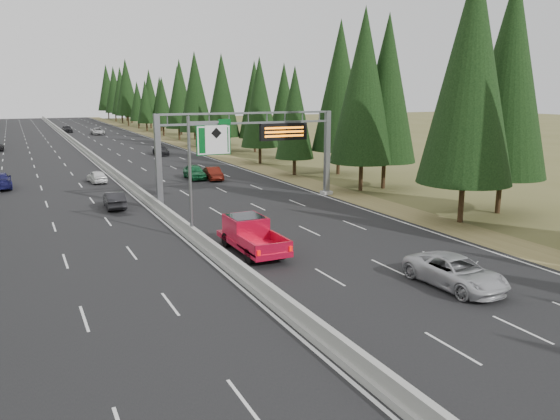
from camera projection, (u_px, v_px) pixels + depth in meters
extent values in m
cube|color=black|center=(88.00, 155.00, 84.40)|extent=(32.00, 260.00, 0.08)
cube|color=olive|center=(198.00, 149.00, 92.00)|extent=(3.60, 260.00, 0.06)
cube|color=gray|center=(88.00, 153.00, 84.36)|extent=(0.70, 260.00, 0.30)
cube|color=gray|center=(87.00, 151.00, 84.27)|extent=(0.30, 260.00, 0.60)
cube|color=slate|center=(158.00, 163.00, 44.16)|extent=(0.45, 0.45, 7.80)
cube|color=gray|center=(161.00, 208.00, 44.95)|extent=(0.90, 0.90, 0.30)
cube|color=slate|center=(327.00, 153.00, 50.92)|extent=(0.45, 0.45, 7.80)
cube|color=gray|center=(326.00, 193.00, 51.72)|extent=(0.90, 0.90, 0.30)
cube|color=slate|center=(248.00, 113.00, 46.72)|extent=(15.85, 0.35, 0.16)
cube|color=slate|center=(248.00, 123.00, 46.90)|extent=(15.85, 0.35, 0.16)
cube|color=#054C19|center=(213.00, 140.00, 45.57)|extent=(3.00, 0.10, 2.50)
cube|color=silver|center=(214.00, 140.00, 45.52)|extent=(2.85, 0.02, 2.35)
cube|color=#054C19|center=(224.00, 122.00, 45.68)|extent=(1.10, 0.10, 0.45)
cube|color=black|center=(283.00, 132.00, 48.19)|extent=(4.50, 0.40, 1.50)
cube|color=orange|center=(285.00, 128.00, 47.92)|extent=(3.80, 0.02, 0.18)
cube|color=orange|center=(285.00, 132.00, 48.00)|extent=(3.80, 0.02, 0.18)
cube|color=orange|center=(285.00, 136.00, 48.07)|extent=(3.80, 0.02, 0.18)
cylinder|color=slate|center=(190.00, 179.00, 35.20)|extent=(0.20, 0.20, 8.00)
cube|color=gray|center=(192.00, 237.00, 36.03)|extent=(0.50, 0.50, 0.20)
cube|color=slate|center=(203.00, 122.00, 34.86)|extent=(2.00, 0.15, 0.15)
cube|color=silver|center=(216.00, 139.00, 35.33)|extent=(1.50, 0.06, 1.80)
cylinder|color=black|center=(461.00, 203.00, 40.45)|extent=(0.40, 0.40, 3.03)
cone|color=black|center=(471.00, 72.00, 38.44)|extent=(6.82, 6.82, 15.91)
cylinder|color=black|center=(499.00, 195.00, 43.74)|extent=(0.40, 0.40, 2.98)
cone|color=black|center=(509.00, 76.00, 41.75)|extent=(6.71, 6.71, 15.65)
cylinder|color=black|center=(361.00, 177.00, 53.76)|extent=(0.40, 0.40, 2.79)
cone|color=black|center=(364.00, 86.00, 51.90)|extent=(6.29, 6.29, 14.67)
cylinder|color=black|center=(383.00, 175.00, 55.03)|extent=(0.40, 0.40, 2.73)
cone|color=black|center=(387.00, 88.00, 53.22)|extent=(6.15, 6.15, 14.34)
cylinder|color=black|center=(294.00, 167.00, 63.67)|extent=(0.40, 0.40, 2.00)
cone|color=black|center=(295.00, 112.00, 62.34)|extent=(4.51, 4.51, 10.52)
cylinder|color=black|center=(338.00, 162.00, 64.52)|extent=(0.40, 0.40, 2.83)
cone|color=black|center=(340.00, 86.00, 62.64)|extent=(6.36, 6.36, 14.84)
cylinder|color=black|center=(260.00, 155.00, 74.11)|extent=(0.40, 0.40, 2.27)
cone|color=black|center=(260.00, 102.00, 72.60)|extent=(5.11, 5.11, 11.92)
cylinder|color=black|center=(284.00, 152.00, 78.80)|extent=(0.40, 0.40, 2.18)
cone|color=black|center=(284.00, 104.00, 77.35)|extent=(4.90, 4.90, 11.44)
cylinder|color=black|center=(223.00, 144.00, 88.37)|extent=(0.40, 0.40, 2.49)
cone|color=black|center=(222.00, 95.00, 86.71)|extent=(5.60, 5.60, 13.07)
cylinder|color=black|center=(255.00, 145.00, 88.13)|extent=(0.40, 0.40, 2.31)
cone|color=black|center=(255.00, 99.00, 86.60)|extent=(5.20, 5.20, 12.12)
cylinder|color=black|center=(197.00, 139.00, 97.32)|extent=(0.40, 0.40, 2.64)
cone|color=black|center=(195.00, 92.00, 95.56)|extent=(5.94, 5.94, 13.87)
cylinder|color=black|center=(225.00, 139.00, 99.99)|extent=(0.40, 0.40, 2.17)
cone|color=black|center=(224.00, 101.00, 98.55)|extent=(4.89, 4.89, 11.40)
cylinder|color=black|center=(179.00, 134.00, 110.42)|extent=(0.40, 0.40, 2.34)
cone|color=black|center=(178.00, 97.00, 108.87)|extent=(5.26, 5.26, 12.27)
cylinder|color=black|center=(195.00, 135.00, 111.62)|extent=(0.40, 0.40, 1.92)
cone|color=black|center=(194.00, 105.00, 110.34)|extent=(4.32, 4.32, 10.08)
cylinder|color=black|center=(164.00, 131.00, 120.61)|extent=(0.40, 0.40, 2.05)
cone|color=black|center=(162.00, 102.00, 119.24)|extent=(4.62, 4.62, 10.77)
cylinder|color=black|center=(181.00, 129.00, 123.63)|extent=(0.40, 0.40, 2.67)
cone|color=black|center=(180.00, 91.00, 121.85)|extent=(6.02, 6.02, 14.04)
cylinder|color=black|center=(147.00, 127.00, 134.47)|extent=(0.40, 0.40, 1.97)
cone|color=black|center=(146.00, 102.00, 133.16)|extent=(4.42, 4.42, 10.32)
cylinder|color=black|center=(161.00, 127.00, 135.44)|extent=(0.40, 0.40, 2.12)
cone|color=black|center=(160.00, 99.00, 134.04)|extent=(4.77, 4.77, 11.12)
cylinder|color=black|center=(139.00, 125.00, 145.15)|extent=(0.40, 0.40, 1.96)
cone|color=black|center=(137.00, 101.00, 143.84)|extent=(4.42, 4.42, 10.31)
cylinder|color=black|center=(151.00, 123.00, 145.61)|extent=(0.40, 0.40, 2.45)
cone|color=black|center=(150.00, 94.00, 143.98)|extent=(5.52, 5.52, 12.88)
cylinder|color=black|center=(128.00, 121.00, 154.40)|extent=(0.40, 0.40, 2.97)
cone|color=black|center=(126.00, 87.00, 152.42)|extent=(6.69, 6.69, 15.61)
cylinder|color=black|center=(146.00, 122.00, 157.66)|extent=(0.40, 0.40, 1.98)
cone|color=black|center=(145.00, 100.00, 156.34)|extent=(4.47, 4.47, 10.42)
cylinder|color=black|center=(122.00, 119.00, 168.72)|extent=(0.40, 0.40, 2.73)
cone|color=black|center=(121.00, 91.00, 166.90)|extent=(6.13, 6.13, 14.31)
cylinder|color=black|center=(132.00, 120.00, 168.35)|extent=(0.40, 0.40, 1.81)
cone|color=black|center=(131.00, 102.00, 167.15)|extent=(4.07, 4.07, 9.49)
cylinder|color=black|center=(116.00, 117.00, 178.37)|extent=(0.40, 0.40, 2.82)
cone|color=black|center=(114.00, 89.00, 176.49)|extent=(6.34, 6.34, 14.80)
cylinder|color=black|center=(127.00, 117.00, 181.52)|extent=(0.40, 0.40, 2.59)
cone|color=black|center=(125.00, 92.00, 179.79)|extent=(5.84, 5.84, 13.62)
cylinder|color=black|center=(109.00, 115.00, 192.94)|extent=(0.40, 0.40, 3.03)
cone|color=black|center=(107.00, 87.00, 190.93)|extent=(6.81, 6.81, 15.89)
cylinder|color=black|center=(122.00, 116.00, 191.61)|extent=(0.40, 0.40, 2.35)
cone|color=black|center=(121.00, 95.00, 190.05)|extent=(5.28, 5.28, 12.32)
imported|color=#B4B5B9|center=(455.00, 272.00, 27.04)|extent=(2.79, 5.65, 1.54)
cylinder|color=black|center=(250.00, 256.00, 30.72)|extent=(0.34, 0.91, 0.91)
cylinder|color=black|center=(281.00, 252.00, 31.55)|extent=(0.34, 0.91, 0.91)
cylinder|color=black|center=(227.00, 240.00, 34.03)|extent=(0.34, 0.91, 0.91)
cylinder|color=black|center=(255.00, 237.00, 34.86)|extent=(0.34, 0.91, 0.91)
cube|color=#B60B29|center=(252.00, 243.00, 32.80)|extent=(2.28, 6.40, 0.34)
cube|color=#B60B29|center=(246.00, 226.00, 33.54)|extent=(2.17, 2.51, 1.26)
cube|color=black|center=(246.00, 221.00, 33.46)|extent=(1.94, 2.17, 0.63)
cube|color=#B60B29|center=(246.00, 246.00, 30.75)|extent=(0.11, 2.74, 0.69)
cube|color=#B60B29|center=(281.00, 241.00, 31.67)|extent=(0.11, 2.74, 0.69)
cube|color=#B60B29|center=(274.00, 249.00, 30.01)|extent=(2.28, 0.11, 0.69)
imported|color=#145B30|center=(195.00, 172.00, 60.55)|extent=(2.09, 4.72, 1.58)
imported|color=#50120B|center=(213.00, 174.00, 60.00)|extent=(1.85, 4.28, 1.37)
imported|color=black|center=(161.00, 150.00, 83.35)|extent=(2.35, 5.02, 1.42)
imported|color=#BBBBBB|center=(98.00, 131.00, 122.58)|extent=(2.63, 5.54, 1.53)
imported|color=black|center=(67.00, 129.00, 129.69)|extent=(2.36, 5.00, 1.65)
imported|color=black|center=(114.00, 200.00, 45.45)|extent=(1.63, 4.26, 1.39)
imported|color=white|center=(97.00, 177.00, 58.08)|extent=(1.91, 4.01, 1.32)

